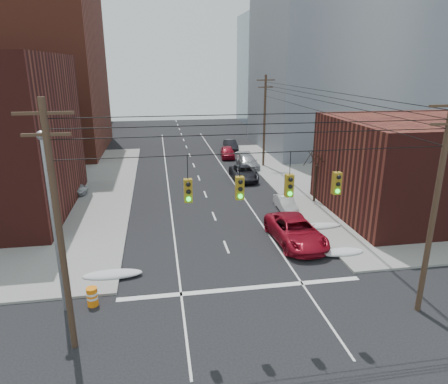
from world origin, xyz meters
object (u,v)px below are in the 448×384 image
object	(u,v)px
parked_car_b	(286,203)
parked_car_f	(231,145)
red_pickup	(296,231)
construction_barrel	(92,296)
lot_car_d	(3,199)
parked_car_e	(228,152)
lot_car_a	(54,190)
lot_car_b	(64,189)
parked_car_c	(244,173)
parked_car_a	(294,228)
parked_car_d	(248,162)

from	to	relation	value
parked_car_b	parked_car_f	world-z (taller)	parked_car_f
red_pickup	construction_barrel	xyz separation A→B (m)	(-13.11, -5.68, -0.36)
red_pickup	lot_car_d	bearing A→B (deg)	151.21
parked_car_e	lot_car_a	world-z (taller)	lot_car_a
lot_car_b	construction_barrel	distance (m)	20.14
parked_car_b	lot_car_b	distance (m)	21.06
parked_car_c	construction_barrel	distance (m)	25.75
parked_car_a	parked_car_d	distance (m)	20.66
red_pickup	parked_car_a	bearing A→B (deg)	72.08
lot_car_d	construction_barrel	xyz separation A→B (m)	(9.91, -16.79, -0.30)
lot_car_a	construction_barrel	bearing A→B (deg)	-143.85
construction_barrel	parked_car_d	bearing A→B (deg)	62.02
parked_car_c	lot_car_b	distance (m)	18.45
red_pickup	parked_car_b	distance (m)	6.70
parked_car_a	parked_car_c	size ratio (longest dim) A/B	0.74
parked_car_f	construction_barrel	size ratio (longest dim) A/B	4.25
lot_car_b	parked_car_c	bearing A→B (deg)	-72.81
lot_car_b	red_pickup	bearing A→B (deg)	-118.40
parked_car_c	red_pickup	bearing A→B (deg)	-89.65
parked_car_d	lot_car_b	distance (m)	21.37
parked_car_e	parked_car_f	world-z (taller)	parked_car_e
parked_car_d	lot_car_d	distance (m)	26.66
lot_car_a	lot_car_d	distance (m)	4.35
lot_car_d	construction_barrel	distance (m)	19.50
parked_car_a	parked_car_c	bearing A→B (deg)	97.31
parked_car_e	lot_car_a	xyz separation A→B (m)	(-19.15, -14.54, 0.09)
parked_car_a	parked_car_e	distance (m)	26.57
lot_car_b	construction_barrel	size ratio (longest dim) A/B	4.29
parked_car_f	lot_car_d	world-z (taller)	lot_car_d
parked_car_a	parked_car_e	xyz separation A→B (m)	(-0.29, 26.57, 0.08)
parked_car_c	parked_car_e	size ratio (longest dim) A/B	1.20
parked_car_b	parked_car_d	xyz separation A→B (m)	(0.04, 15.15, 0.16)
lot_car_a	parked_car_c	bearing A→B (deg)	-61.34
parked_car_b	construction_barrel	xyz separation A→B (m)	(-14.50, -12.23, -0.09)
parked_car_a	parked_car_b	distance (m)	5.59
parked_car_b	lot_car_b	size ratio (longest dim) A/B	0.85
parked_car_d	lot_car_b	size ratio (longest dim) A/B	1.22
parked_car_b	lot_car_a	bearing A→B (deg)	164.30
red_pickup	parked_car_a	xyz separation A→B (m)	(0.29, 1.07, -0.20)
parked_car_b	parked_car_f	bearing A→B (deg)	91.89
parked_car_f	lot_car_b	size ratio (longest dim) A/B	0.99
parked_car_e	lot_car_a	size ratio (longest dim) A/B	1.05
parked_car_b	lot_car_a	size ratio (longest dim) A/B	0.86
parked_car_e	parked_car_f	size ratio (longest dim) A/B	1.04
construction_barrel	parked_car_e	bearing A→B (deg)	68.52
parked_car_b	parked_car_c	world-z (taller)	parked_car_c
parked_car_e	lot_car_d	distance (m)	28.34
parked_car_d	construction_barrel	size ratio (longest dim) A/B	5.23
red_pickup	lot_car_b	distance (m)	22.97
red_pickup	parked_car_d	bearing A→B (deg)	83.19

